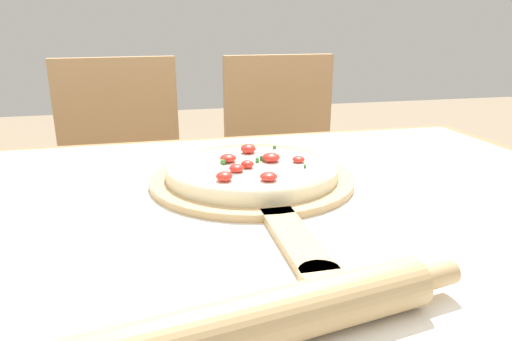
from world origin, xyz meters
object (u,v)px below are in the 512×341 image
pizza (252,168)px  rolling_pin (262,321)px  chair_left (125,181)px  chair_right (285,169)px  pizza_peel (255,182)px

pizza → rolling_pin: bearing=-101.7°
chair_left → chair_right: size_ratio=1.00×
chair_right → rolling_pin: bearing=-108.7°
rolling_pin → chair_right: 1.19m
chair_left → chair_right: bearing=-5.3°
pizza_peel → pizza: size_ratio=1.80×
rolling_pin → chair_left: size_ratio=0.46×
pizza → chair_right: (0.27, 0.70, -0.24)m
rolling_pin → chair_right: size_ratio=0.46×
pizza → chair_right: size_ratio=0.33×
pizza_peel → chair_right: chair_right is taller
rolling_pin → chair_left: (-0.17, 1.11, -0.24)m
chair_left → pizza_peel: bearing=-75.8°
chair_left → chair_right: same height
pizza_peel → rolling_pin: size_ratio=1.29×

